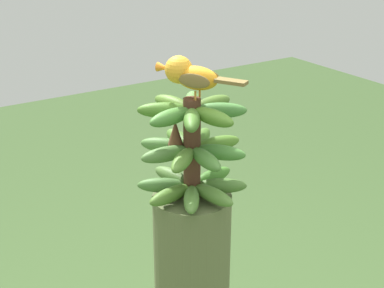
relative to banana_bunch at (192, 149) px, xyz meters
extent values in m
cylinder|color=#4C2D1E|center=(0.00, 0.00, 0.00)|extent=(0.04, 0.04, 0.25)
ellipsoid|color=#4F7334|center=(-0.01, 0.07, -0.10)|extent=(0.06, 0.13, 0.04)
ellipsoid|color=#437031|center=(-0.06, 0.04, -0.10)|extent=(0.12, 0.10, 0.04)
ellipsoid|color=#487127|center=(-0.07, -0.02, -0.10)|extent=(0.13, 0.06, 0.04)
ellipsoid|color=#4B7631|center=(-0.04, -0.06, -0.10)|extent=(0.10, 0.12, 0.04)
ellipsoid|color=#4D7830|center=(0.01, -0.07, -0.10)|extent=(0.06, 0.13, 0.04)
ellipsoid|color=#446D2C|center=(0.06, -0.04, -0.10)|extent=(0.12, 0.10, 0.04)
ellipsoid|color=#3E7926|center=(0.07, 0.01, -0.10)|extent=(0.13, 0.06, 0.04)
ellipsoid|color=#4B7237|center=(0.04, 0.06, -0.10)|extent=(0.10, 0.12, 0.04)
ellipsoid|color=#4E7E28|center=(0.07, -0.01, 0.00)|extent=(0.13, 0.05, 0.04)
ellipsoid|color=#487429|center=(0.05, 0.04, 0.00)|extent=(0.12, 0.11, 0.04)
ellipsoid|color=#4B7A2B|center=(0.01, 0.07, 0.00)|extent=(0.05, 0.13, 0.04)
ellipsoid|color=#4A7936|center=(-0.04, 0.05, 0.00)|extent=(0.11, 0.12, 0.04)
ellipsoid|color=#497234|center=(-0.07, 0.01, 0.00)|extent=(0.13, 0.05, 0.04)
ellipsoid|color=#50792D|center=(-0.05, -0.04, 0.00)|extent=(0.12, 0.11, 0.04)
ellipsoid|color=#457531|center=(-0.01, -0.07, 0.00)|extent=(0.05, 0.13, 0.04)
ellipsoid|color=#437C32|center=(0.04, -0.05, 0.00)|extent=(0.11, 0.12, 0.04)
ellipsoid|color=#4C7327|center=(-0.01, 0.06, 0.10)|extent=(0.06, 0.13, 0.04)
ellipsoid|color=#437224|center=(-0.05, 0.03, 0.10)|extent=(0.12, 0.10, 0.04)
ellipsoid|color=#41782F|center=(-0.06, -0.01, 0.10)|extent=(0.13, 0.06, 0.04)
ellipsoid|color=#3F6B26|center=(-0.03, -0.06, 0.10)|extent=(0.10, 0.12, 0.04)
ellipsoid|color=#4B7A26|center=(0.01, -0.06, 0.10)|extent=(0.06, 0.13, 0.04)
ellipsoid|color=#417C34|center=(0.06, -0.04, 0.10)|extent=(0.12, 0.10, 0.04)
ellipsoid|color=#476C27|center=(0.06, 0.01, 0.10)|extent=(0.13, 0.06, 0.04)
ellipsoid|color=#4B7835|center=(0.04, 0.05, 0.10)|extent=(0.10, 0.12, 0.04)
cone|color=#4C2D1E|center=(-0.01, 0.04, -0.03)|extent=(0.04, 0.04, 0.06)
cone|color=brown|center=(-0.03, 0.02, 0.04)|extent=(0.04, 0.04, 0.06)
cylinder|color=#C68933|center=(0.02, 0.00, 0.13)|extent=(0.00, 0.01, 0.02)
cylinder|color=#C68933|center=(0.00, -0.01, 0.13)|extent=(0.01, 0.00, 0.02)
ellipsoid|color=orange|center=(0.01, -0.01, 0.17)|extent=(0.09, 0.11, 0.05)
ellipsoid|color=brown|center=(0.03, 0.00, 0.17)|extent=(0.05, 0.07, 0.03)
ellipsoid|color=brown|center=(-0.01, -0.02, 0.17)|extent=(0.05, 0.07, 0.03)
cube|color=brown|center=(0.05, -0.08, 0.18)|extent=(0.06, 0.08, 0.01)
sphere|color=gold|center=(-0.01, 0.03, 0.19)|extent=(0.06, 0.06, 0.06)
sphere|color=black|center=(-0.04, 0.03, 0.19)|extent=(0.01, 0.01, 0.01)
cone|color=orange|center=(-0.03, 0.07, 0.19)|extent=(0.04, 0.04, 0.02)
camera|label=1|loc=(-0.67, -1.05, 0.53)|focal=53.52mm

